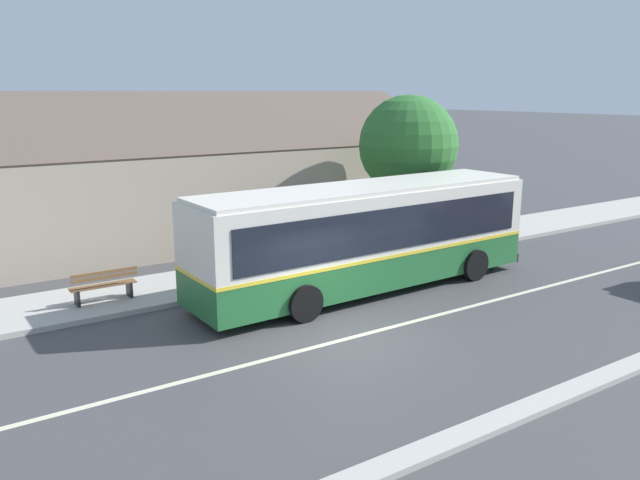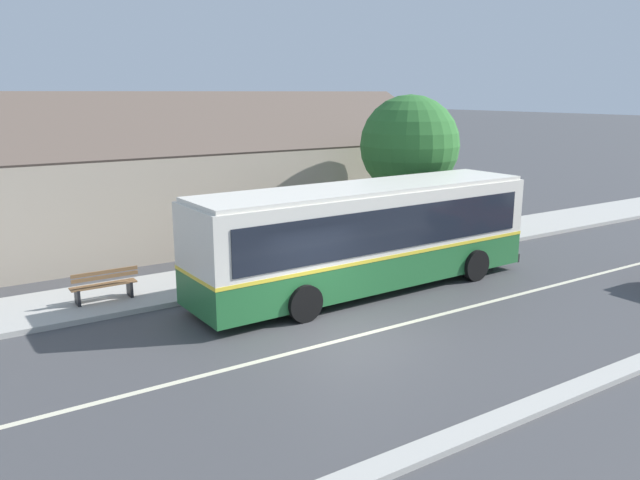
{
  "view_description": "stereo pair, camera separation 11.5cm",
  "coord_description": "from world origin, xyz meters",
  "px_view_note": "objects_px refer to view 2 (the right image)",
  "views": [
    {
      "loc": [
        -8.37,
        -11.47,
        5.84
      ],
      "look_at": [
        0.99,
        2.78,
        1.78
      ],
      "focal_mm": 35.0,
      "sensor_mm": 36.0,
      "label": 1
    },
    {
      "loc": [
        -8.28,
        -11.54,
        5.84
      ],
      "look_at": [
        0.99,
        2.78,
        1.78
      ],
      "focal_mm": 35.0,
      "sensor_mm": 36.0,
      "label": 2
    }
  ],
  "objects_px": {
    "transit_bus": "(367,234)",
    "street_tree_primary": "(410,148)",
    "bench_by_building": "(104,286)",
    "bus_stop_sign": "(467,205)",
    "bench_down_street": "(261,262)"
  },
  "relations": [
    {
      "from": "bench_down_street",
      "to": "bus_stop_sign",
      "type": "relative_size",
      "value": 0.7
    },
    {
      "from": "transit_bus",
      "to": "street_tree_primary",
      "type": "height_order",
      "value": "street_tree_primary"
    },
    {
      "from": "bus_stop_sign",
      "to": "transit_bus",
      "type": "bearing_deg",
      "value": -161.79
    },
    {
      "from": "transit_bus",
      "to": "bench_by_building",
      "type": "xyz_separation_m",
      "value": [
        -7.07,
        2.73,
        -1.13
      ]
    },
    {
      "from": "bench_by_building",
      "to": "bench_down_street",
      "type": "height_order",
      "value": "same"
    },
    {
      "from": "bus_stop_sign",
      "to": "street_tree_primary",
      "type": "bearing_deg",
      "value": 131.35
    },
    {
      "from": "bench_down_street",
      "to": "bench_by_building",
      "type": "bearing_deg",
      "value": 178.37
    },
    {
      "from": "street_tree_primary",
      "to": "bus_stop_sign",
      "type": "xyz_separation_m",
      "value": [
        1.48,
        -1.68,
        -2.12
      ]
    },
    {
      "from": "bench_down_street",
      "to": "street_tree_primary",
      "type": "distance_m",
      "value": 7.87
    },
    {
      "from": "bench_by_building",
      "to": "bus_stop_sign",
      "type": "height_order",
      "value": "bus_stop_sign"
    },
    {
      "from": "street_tree_primary",
      "to": "bus_stop_sign",
      "type": "distance_m",
      "value": 3.08
    },
    {
      "from": "transit_bus",
      "to": "bench_down_street",
      "type": "bearing_deg",
      "value": 130.58
    },
    {
      "from": "street_tree_primary",
      "to": "bus_stop_sign",
      "type": "height_order",
      "value": "street_tree_primary"
    },
    {
      "from": "transit_bus",
      "to": "bench_by_building",
      "type": "bearing_deg",
      "value": 158.89
    },
    {
      "from": "bench_by_building",
      "to": "bench_down_street",
      "type": "xyz_separation_m",
      "value": [
        4.85,
        -0.14,
        -0.01
      ]
    }
  ]
}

